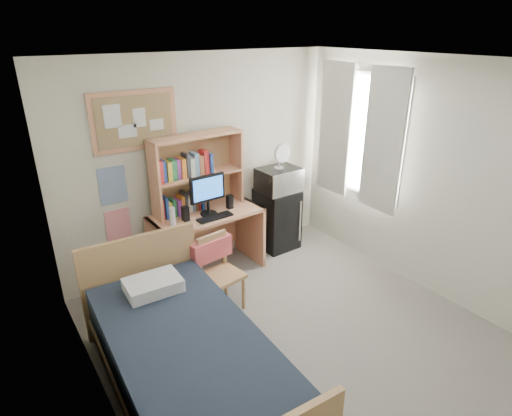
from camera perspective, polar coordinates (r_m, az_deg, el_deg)
floor at (r=4.38m, az=7.19°, el=-17.90°), size 3.60×4.20×0.02m
ceiling at (r=3.33m, az=9.52°, el=18.48°), size 3.60×4.20×0.02m
wall_back at (r=5.29m, az=-7.23°, el=5.86°), size 3.60×0.04×2.60m
wall_left at (r=2.91m, az=-19.75°, el=-10.69°), size 0.04×4.20×2.60m
wall_right at (r=4.98m, az=23.79°, el=2.95°), size 0.04×4.20×2.60m
window_unit at (r=5.55m, az=13.63°, el=9.44°), size 0.10×1.40×1.70m
curtain_left at (r=5.28m, az=16.60°, el=8.44°), size 0.04×0.55×1.70m
curtain_right at (r=5.80m, az=10.50°, el=10.27°), size 0.04×0.55×1.70m
bulletin_board at (r=4.83m, az=-15.89°, el=11.13°), size 0.94×0.03×0.64m
poster_wave at (r=4.92m, az=-18.57°, el=2.88°), size 0.30×0.01×0.42m
poster_japan at (r=5.09m, az=-17.91°, el=-2.09°), size 0.28×0.01×0.36m
desk at (r=5.28m, az=-6.47°, el=-4.65°), size 1.33×0.70×0.81m
desk_chair at (r=4.60m, az=-4.48°, el=-8.86°), size 0.47×0.47×0.84m
mini_fridge at (r=5.87m, az=2.80°, el=-1.40°), size 0.51×0.51×0.84m
bed at (r=3.73m, az=-8.99°, el=-20.24°), size 1.22×2.28×0.61m
hutch at (r=5.06m, az=-7.77°, el=4.68°), size 1.13×0.33×0.91m
monitor at (r=4.96m, az=-6.45°, el=1.65°), size 0.44×0.05×0.47m
keyboard at (r=4.94m, az=-5.50°, el=-1.24°), size 0.43×0.15×0.02m
speaker_left at (r=4.89m, az=-9.39°, el=-0.74°), size 0.07×0.07×0.17m
speaker_right at (r=5.16m, az=-3.51°, el=0.84°), size 0.07×0.07×0.17m
water_bottle at (r=4.78m, az=-11.09°, el=-1.17°), size 0.07×0.07×0.22m
hoodie at (r=4.63m, az=-6.09°, el=-5.43°), size 0.50×0.21×0.23m
microwave at (r=5.64m, az=3.04°, el=3.82°), size 0.54×0.42×0.31m
desk_fan at (r=5.55m, az=3.11°, el=6.78°), size 0.25×0.25×0.30m
pillow at (r=4.07m, az=-13.56°, el=-9.94°), size 0.51×0.37×0.12m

